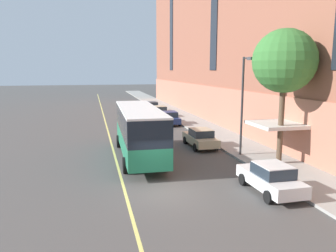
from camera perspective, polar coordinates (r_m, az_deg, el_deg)
The scene contains 11 objects.
ground_plane at distance 17.52m, azimuth -1.02°, elevation -11.39°, with size 260.00×260.00×0.00m, color #4C4947.
sidewalk at distance 23.29m, azimuth 18.49°, elevation -6.33°, with size 4.03×160.00×0.15m, color #9E9B93.
city_bus at distance 23.48m, azimuth -5.06°, elevation -0.57°, with size 3.04×11.01×3.69m.
parked_car_white_0 at distance 18.00m, azimuth 17.45°, elevation -8.63°, with size 2.01×4.30×1.56m.
parked_car_navy_3 at distance 38.33m, azimuth 0.25°, elevation 1.42°, with size 2.08×4.64×1.56m.
parked_car_darkgray_4 at distance 50.31m, azimuth -2.89°, elevation 3.39°, with size 2.02×4.39×1.56m.
parked_car_champagne_5 at distance 27.19m, azimuth 5.66°, elevation -2.06°, with size 2.00×4.50×1.56m.
parked_car_champagne_6 at distance 44.20m, azimuth -1.55°, elevation 2.53°, with size 2.07×4.67×1.56m.
street_tree_mid_block at distance 22.49m, azimuth 19.62°, elevation 10.52°, with size 4.07×4.07×8.77m.
street_lamp at distance 23.99m, azimuth 13.07°, elevation 5.07°, with size 0.36×1.48×7.08m.
lane_centerline at distance 20.07m, azimuth -8.24°, elevation -8.70°, with size 0.16×140.00×0.01m, color #E0D66B.
Camera 1 is at (-3.41, -15.99, 6.31)m, focal length 35.00 mm.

